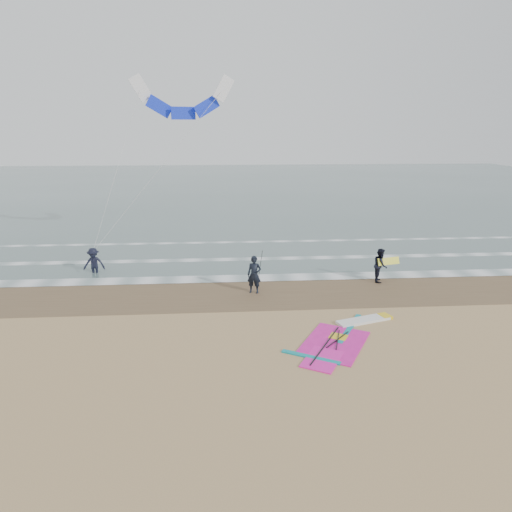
{
  "coord_description": "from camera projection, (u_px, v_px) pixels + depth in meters",
  "views": [
    {
      "loc": [
        -2.09,
        -15.73,
        8.07
      ],
      "look_at": [
        -0.6,
        5.0,
        2.2
      ],
      "focal_mm": 32.0,
      "sensor_mm": 36.0,
      "label": 1
    }
  ],
  "objects": [
    {
      "name": "sea_water",
      "position": [
        238.0,
        187.0,
        63.51
      ],
      "size": [
        120.0,
        80.0,
        0.02
      ],
      "primitive_type": "cube",
      "color": "#47605E",
      "rests_on": "ground"
    },
    {
      "name": "carried_kiteboard",
      "position": [
        389.0,
        261.0,
        24.44
      ],
      "size": [
        1.3,
        0.51,
        0.39
      ],
      "color": "yellow",
      "rests_on": "ground"
    },
    {
      "name": "ground",
      "position": [
        281.0,
        346.0,
        17.44
      ],
      "size": [
        120.0,
        120.0,
        0.0
      ],
      "primitive_type": "plane",
      "color": "tan",
      "rests_on": "ground"
    },
    {
      "name": "person_standing",
      "position": [
        254.0,
        275.0,
        22.84
      ],
      "size": [
        0.79,
        0.62,
        1.92
      ],
      "primitive_type": "imported",
      "rotation": [
        0.0,
        0.0,
        -0.26
      ],
      "color": "black",
      "rests_on": "ground"
    },
    {
      "name": "foam_waterline",
      "position": [
        259.0,
        266.0,
        27.45
      ],
      "size": [
        120.0,
        9.15,
        0.02
      ],
      "color": "white",
      "rests_on": "ground"
    },
    {
      "name": "person_walking",
      "position": [
        380.0,
        265.0,
        24.58
      ],
      "size": [
        0.91,
        1.05,
        1.83
      ],
      "primitive_type": "imported",
      "rotation": [
        0.0,
        0.0,
        1.29
      ],
      "color": "black",
      "rests_on": "ground"
    },
    {
      "name": "windsurf_rig",
      "position": [
        344.0,
        337.0,
        18.18
      ],
      "size": [
        5.25,
        4.97,
        0.13
      ],
      "color": "white",
      "rests_on": "ground"
    },
    {
      "name": "surf_kite",
      "position": [
        182.0,
        101.0,
        28.44
      ],
      "size": [
        8.3,
        5.1,
        10.02
      ],
      "color": "white",
      "rests_on": "ground"
    },
    {
      "name": "wet_sand_band",
      "position": [
        266.0,
        292.0,
        23.2
      ],
      "size": [
        120.0,
        5.0,
        0.01
      ],
      "primitive_type": "cube",
      "color": "brown",
      "rests_on": "ground"
    },
    {
      "name": "person_wading",
      "position": [
        93.0,
        258.0,
        25.88
      ],
      "size": [
        1.21,
        0.7,
        1.86
      ],
      "primitive_type": "imported",
      "rotation": [
        0.0,
        0.0,
        0.01
      ],
      "color": "black",
      "rests_on": "ground"
    },
    {
      "name": "held_pole",
      "position": [
        260.0,
        266.0,
        22.74
      ],
      "size": [
        0.17,
        0.86,
        1.82
      ],
      "color": "black",
      "rests_on": "ground"
    }
  ]
}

